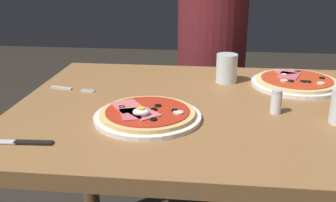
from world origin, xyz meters
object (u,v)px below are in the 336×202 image
fork (69,89)px  diner_person (210,83)px  pizza_foreground (147,115)px  salt_shaker (276,102)px  knife (17,142)px  water_glass_near (227,70)px  dining_table (194,141)px  pizza_across_left (296,82)px

fork → diner_person: (0.46, 0.67, -0.17)m
pizza_foreground → salt_shaker: size_ratio=4.26×
knife → water_glass_near: bearing=47.9°
water_glass_near → pizza_foreground: bearing=-120.7°
dining_table → water_glass_near: 0.30m
pizza_foreground → salt_shaker: (0.34, 0.08, 0.02)m
fork → salt_shaker: (0.64, -0.14, 0.03)m
pizza_foreground → knife: bearing=-147.0°
dining_table → salt_shaker: 0.28m
water_glass_near → salt_shaker: (0.13, -0.28, -0.01)m
dining_table → diner_person: (0.04, 0.76, -0.05)m
pizza_across_left → knife: (-0.72, -0.53, -0.01)m
pizza_foreground → knife: (-0.27, -0.18, -0.01)m
water_glass_near → diner_person: size_ratio=0.08×
pizza_across_left → salt_shaker: (-0.10, -0.27, 0.02)m
salt_shaker → pizza_foreground: bearing=-166.4°
fork → knife: knife is taller
pizza_foreground → water_glass_near: size_ratio=2.92×
dining_table → diner_person: size_ratio=0.88×
dining_table → pizza_across_left: pizza_across_left is taller
diner_person → pizza_across_left: bearing=117.7°
water_glass_near → diner_person: 0.57m
pizza_foreground → diner_person: 0.92m
pizza_across_left → knife: pizza_across_left is taller
pizza_foreground → knife: 0.33m
pizza_foreground → fork: (-0.29, 0.22, -0.01)m
water_glass_near → fork: 0.53m
pizza_across_left → water_glass_near: size_ratio=3.04×
fork → water_glass_near: bearing=15.4°
water_glass_near → diner_person: (-0.05, 0.53, -0.21)m
pizza_foreground → fork: 0.37m
pizza_across_left → pizza_foreground: bearing=-142.1°
pizza_foreground → dining_table: bearing=47.6°
salt_shaker → fork: bearing=167.6°
dining_table → fork: (-0.41, 0.09, 0.12)m
fork → diner_person: diner_person is taller
pizza_foreground → fork: pizza_foreground is taller
dining_table → diner_person: bearing=86.7°
pizza_foreground → pizza_across_left: pizza_foreground is taller
water_glass_near → fork: size_ratio=0.62×
dining_table → water_glass_near: (0.10, 0.23, 0.16)m
fork → salt_shaker: 0.65m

